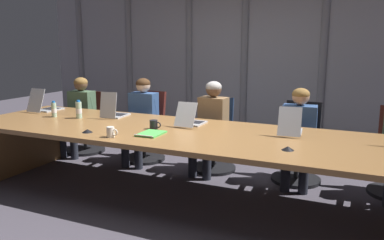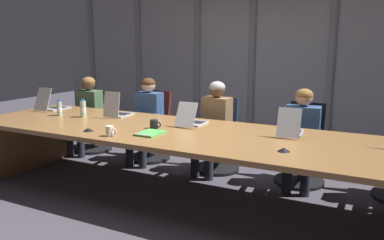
{
  "view_description": "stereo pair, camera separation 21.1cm",
  "coord_description": "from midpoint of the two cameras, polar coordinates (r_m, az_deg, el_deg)",
  "views": [
    {
      "loc": [
        1.79,
        -3.62,
        1.67
      ],
      "look_at": [
        0.11,
        0.12,
        0.85
      ],
      "focal_mm": 36.32,
      "sensor_mm": 36.0,
      "label": 1
    },
    {
      "loc": [
        1.98,
        -3.53,
        1.67
      ],
      "look_at": [
        0.11,
        0.12,
        0.85
      ],
      "focal_mm": 36.32,
      "sensor_mm": 36.0,
      "label": 2
    }
  ],
  "objects": [
    {
      "name": "conference_table",
      "position": [
        4.17,
        -3.48,
        -3.25
      ],
      "size": [
        5.04,
        1.43,
        0.75
      ],
      "color": "olive",
      "rests_on": "ground_plane"
    },
    {
      "name": "person_right_mid",
      "position": [
        4.7,
        14.14,
        -1.45
      ],
      "size": [
        0.44,
        0.57,
        1.15
      ],
      "rotation": [
        0.0,
        0.0,
        -1.48
      ],
      "color": "#335184",
      "rests_on": "ground_plane"
    },
    {
      "name": "laptop_left_mid",
      "position": [
        4.98,
        -12.54,
        1.12
      ],
      "size": [
        0.25,
        0.41,
        0.33
      ],
      "rotation": [
        0.0,
        0.0,
        1.65
      ],
      "color": "#A8ADB7",
      "rests_on": "conference_table"
    },
    {
      "name": "laptop_left_end",
      "position": [
        5.71,
        -21.75,
        1.84
      ],
      "size": [
        0.24,
        0.46,
        0.32
      ],
      "rotation": [
        0.0,
        0.0,
        1.56
      ],
      "color": "#A8ADB7",
      "rests_on": "conference_table"
    },
    {
      "name": "office_chair_left_mid",
      "position": [
        5.69,
        -7.82,
        -2.09
      ],
      "size": [
        0.6,
        0.6,
        0.99
      ],
      "rotation": [
        0.0,
        0.0,
        -1.66
      ],
      "color": "#511E19",
      "rests_on": "ground_plane"
    },
    {
      "name": "office_chair_right_mid",
      "position": [
        4.93,
        14.14,
        -4.51
      ],
      "size": [
        0.6,
        0.6,
        0.96
      ],
      "rotation": [
        0.0,
        0.0,
        -1.65
      ],
      "color": "black",
      "rests_on": "ground_plane"
    },
    {
      "name": "laptop_right_mid",
      "position": [
        4.08,
        12.83,
        -1.19
      ],
      "size": [
        0.27,
        0.46,
        0.29
      ],
      "rotation": [
        0.0,
        0.0,
        1.67
      ],
      "color": "#A8ADB7",
      "rests_on": "conference_table"
    },
    {
      "name": "conference_mic_middle",
      "position": [
        3.45,
        12.2,
        -4.09
      ],
      "size": [
        0.11,
        0.11,
        0.03
      ],
      "primitive_type": "cone",
      "color": "black",
      "rests_on": "conference_table"
    },
    {
      "name": "water_bottle_primary",
      "position": [
        5.02,
        -17.45,
        1.41
      ],
      "size": [
        0.08,
        0.08,
        0.23
      ],
      "color": "#ADD1B2",
      "rests_on": "conference_table"
    },
    {
      "name": "coffee_mug_far",
      "position": [
        3.93,
        -13.33,
        -1.74
      ],
      "size": [
        0.13,
        0.08,
        0.1
      ],
      "color": "white",
      "rests_on": "conference_table"
    },
    {
      "name": "person_left_end",
      "position": [
        6.14,
        -17.25,
        1.34
      ],
      "size": [
        0.4,
        0.56,
        1.16
      ],
      "rotation": [
        0.0,
        0.0,
        -1.5
      ],
      "color": "#4C6B4C",
      "rests_on": "ground_plane"
    },
    {
      "name": "laptop_center",
      "position": [
        4.4,
        -1.5,
        -0.06
      ],
      "size": [
        0.23,
        0.44,
        0.28
      ],
      "rotation": [
        0.0,
        0.0,
        1.57
      ],
      "color": "#BCBCC1",
      "rests_on": "conference_table"
    },
    {
      "name": "coffee_mug_near",
      "position": [
        4.23,
        -7.03,
        -0.68
      ],
      "size": [
        0.13,
        0.09,
        0.1
      ],
      "color": "black",
      "rests_on": "conference_table"
    },
    {
      "name": "water_bottle_secondary",
      "position": [
        5.21,
        -20.71,
        1.41
      ],
      "size": [
        0.06,
        0.06,
        0.2
      ],
      "color": "#ADD1B2",
      "rests_on": "conference_table"
    },
    {
      "name": "person_center",
      "position": [
        5.0,
        1.47,
        -0.15
      ],
      "size": [
        0.39,
        0.56,
        1.19
      ],
      "rotation": [
        0.0,
        0.0,
        -1.64
      ],
      "color": "olive",
      "rests_on": "ground_plane"
    },
    {
      "name": "person_left_mid",
      "position": [
        5.48,
        -8.59,
        0.73
      ],
      "size": [
        0.41,
        0.56,
        1.19
      ],
      "rotation": [
        0.0,
        0.0,
        -1.5
      ],
      "color": "#335184",
      "rests_on": "ground_plane"
    },
    {
      "name": "ground_plane",
      "position": [
        4.37,
        -3.38,
        -11.24
      ],
      "size": [
        16.07,
        16.07,
        0.0
      ],
      "primitive_type": "plane",
      "color": "#47424C"
    },
    {
      "name": "office_chair_left_end",
      "position": [
        6.31,
        -16.09,
        -1.27
      ],
      "size": [
        0.6,
        0.61,
        0.93
      ],
      "rotation": [
        0.0,
        0.0,
        -1.74
      ],
      "color": "#511E19",
      "rests_on": "ground_plane"
    },
    {
      "name": "office_chair_center",
      "position": [
        5.22,
        2.13,
        -3.34
      ],
      "size": [
        0.6,
        0.6,
        0.95
      ],
      "rotation": [
        0.0,
        0.0,
        -1.44
      ],
      "color": "navy",
      "rests_on": "ground_plane"
    },
    {
      "name": "conference_mic_left_side",
      "position": [
        4.21,
        -16.52,
        -1.53
      ],
      "size": [
        0.11,
        0.11,
        0.03
      ],
      "primitive_type": "cone",
      "color": "black",
      "rests_on": "conference_table"
    },
    {
      "name": "curtain_backdrop",
      "position": [
        6.55,
        7.61,
        10.48
      ],
      "size": [
        8.04,
        0.17,
        3.19
      ],
      "color": "#9999A0",
      "rests_on": "ground_plane"
    },
    {
      "name": "spiral_notepad",
      "position": [
        3.98,
        -7.56,
        -2.01
      ],
      "size": [
        0.23,
        0.31,
        0.03
      ],
      "rotation": [
        0.0,
        0.0,
        0.02
      ],
      "color": "#4CB74C",
      "rests_on": "conference_table"
    }
  ]
}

